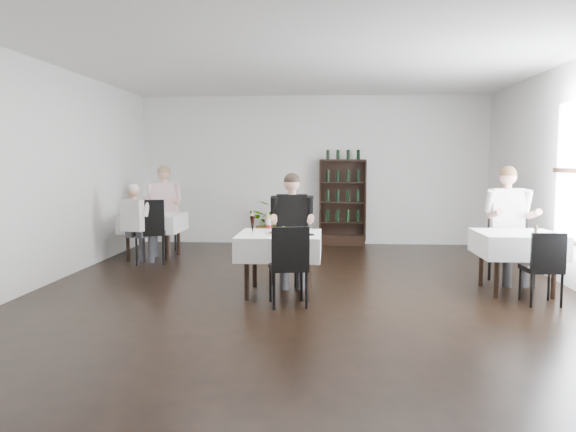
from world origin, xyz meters
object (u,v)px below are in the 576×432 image
object	(u,v)px
main_table	(280,245)
diner_main	(292,220)
potted_tree	(271,223)
wine_shelf	(343,203)

from	to	relation	value
main_table	diner_main	size ratio (longest dim) A/B	0.68
main_table	diner_main	distance (m)	0.62
potted_tree	diner_main	xyz separation A→B (m)	(0.65, -3.65, 0.43)
wine_shelf	main_table	distance (m)	4.41
wine_shelf	main_table	world-z (taller)	wine_shelf
main_table	diner_main	world-z (taller)	diner_main
main_table	potted_tree	size ratio (longest dim) A/B	1.14
main_table	wine_shelf	bearing A→B (deg)	78.22
wine_shelf	diner_main	bearing A→B (deg)	-101.70
wine_shelf	potted_tree	world-z (taller)	wine_shelf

